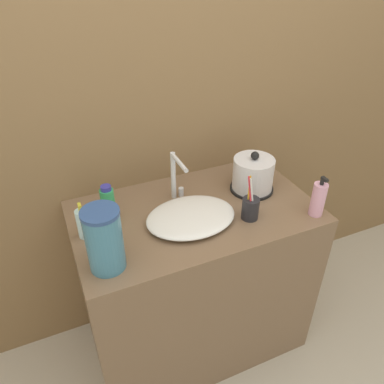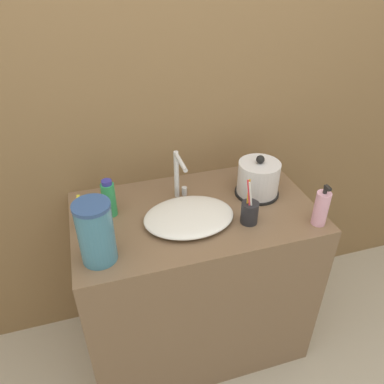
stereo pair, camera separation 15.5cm
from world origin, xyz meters
TOP-DOWN VIEW (x-y plane):
  - ground_plane at (0.00, 0.00)m, footprint 12.00×12.00m
  - wall_back at (0.00, 0.63)m, footprint 6.00×0.04m
  - vanity_counter at (0.00, 0.30)m, footprint 1.04×0.61m
  - sink_basin at (-0.04, 0.24)m, footprint 0.37×0.29m
  - faucet at (-0.04, 0.42)m, footprint 0.06×0.16m
  - electric_kettle at (0.31, 0.35)m, footprint 0.20×0.20m
  - toothbrush_cup at (0.19, 0.17)m, footprint 0.07×0.07m
  - lotion_bottle at (-0.46, 0.32)m, footprint 0.05×0.05m
  - shampoo_bottle at (-0.35, 0.38)m, footprint 0.06×0.06m
  - mouthwash_bottle at (0.46, 0.08)m, footprint 0.06×0.06m
  - water_pitcher at (-0.42, 0.13)m, footprint 0.13×0.13m

SIDE VIEW (x-z plane):
  - ground_plane at x=0.00m, z-range 0.00..0.00m
  - vanity_counter at x=0.00m, z-range 0.00..0.85m
  - sink_basin at x=-0.04m, z-range 0.85..0.90m
  - toothbrush_cup at x=0.19m, z-range 0.80..1.00m
  - lotion_bottle at x=-0.46m, z-range 0.84..0.99m
  - electric_kettle at x=0.31m, z-range 0.83..1.02m
  - mouthwash_bottle at x=0.46m, z-range 0.84..1.02m
  - shampoo_bottle at x=-0.35m, z-range 0.85..1.02m
  - water_pitcher at x=-0.42m, z-range 0.85..1.09m
  - faucet at x=-0.04m, z-range 0.87..1.09m
  - wall_back at x=0.00m, z-range 0.00..2.60m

